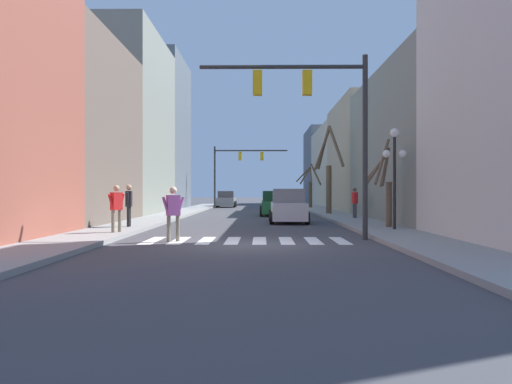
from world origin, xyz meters
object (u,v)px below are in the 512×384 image
Objects in this scene: traffic_signal_far at (236,163)px; street_tree_right_near at (310,186)px; car_parked_left_far at (275,204)px; street_tree_right_mid at (385,184)px; car_at_intersection at (226,200)px; pedestrian_near_right_corner at (116,204)px; street_tree_left_mid at (328,172)px; street_lamp_right_corner at (394,157)px; pedestrian_on_right_sidewalk at (129,202)px; traffic_signal_near at (319,107)px; pedestrian_crossing_street at (173,209)px; pedestrian_on_left_sidewalk at (355,200)px; car_parked_right_near at (288,207)px.

street_tree_right_near is at bearing -17.22° from traffic_signal_far.
street_tree_right_mid is at bearing -161.47° from car_parked_left_far.
pedestrian_near_right_corner is (-1.65, -33.85, 0.39)m from car_at_intersection.
street_tree_right_near is 0.68× the size of street_tree_left_mid.
street_lamp_right_corner is 10.93m from pedestrian_near_right_corner.
pedestrian_on_right_sidewalk is (-0.33, 2.95, 0.04)m from pedestrian_near_right_corner.
traffic_signal_far is (-4.41, 31.61, -0.11)m from traffic_signal_near.
pedestrian_crossing_street is 0.30× the size of street_tree_left_mid.
pedestrian_crossing_street is (0.78, -35.77, 0.29)m from car_at_intersection.
street_tree_right_mid is (10.59, 2.96, 0.79)m from pedestrian_near_right_corner.
street_tree_right_near reaches higher than pedestrian_on_left_sidewalk.
car_at_intersection is 30.96m from pedestrian_on_right_sidewalk.
car_parked_left_far is 7.37m from pedestrian_on_left_sidewalk.
pedestrian_on_left_sidewalk is 1.00× the size of pedestrian_near_right_corner.
street_lamp_right_corner is 8.54m from pedestrian_on_left_sidewalk.
pedestrian_near_right_corner is at bearing -171.33° from street_lamp_right_corner.
traffic_signal_near reaches higher than car_parked_left_far.
street_lamp_right_corner is at bearing -164.41° from car_at_intersection.
traffic_signal_near is 1.49× the size of car_parked_right_near.
pedestrian_on_left_sidewalk is at bearing -69.25° from traffic_signal_far.
car_parked_right_near is 0.98× the size of car_at_intersection.
pedestrian_on_left_sidewalk is 0.95× the size of pedestrian_crossing_street.
traffic_signal_near reaches higher than pedestrian_near_right_corner.
traffic_signal_near reaches higher than pedestrian_crossing_street.
pedestrian_on_left_sidewalk is 0.42× the size of street_tree_right_near.
traffic_signal_near is at bearing -139.67° from street_lamp_right_corner.
pedestrian_on_left_sidewalk is (7.74, -20.43, -3.25)m from traffic_signal_far.
street_tree_left_mid is (10.26, 12.93, 1.78)m from pedestrian_on_right_sidewalk.
street_lamp_right_corner is at bearing -162.90° from car_parked_left_far.
pedestrian_on_left_sidewalk is (-0.02, 8.34, -1.84)m from street_lamp_right_corner.
street_tree_left_mid is (9.93, 15.89, 1.81)m from pedestrian_near_right_corner.
pedestrian_on_left_sidewalk is 13.01m from pedestrian_on_right_sidewalk.
car_at_intersection is 2.38× the size of pedestrian_crossing_street.
car_parked_left_far is 2.54× the size of pedestrian_crossing_street.
street_lamp_right_corner is 0.67× the size of street_tree_left_mid.
traffic_signal_far reaches higher than car_at_intersection.
street_tree_right_mid reaches higher than pedestrian_on_left_sidewalk.
pedestrian_crossing_street is 0.44× the size of street_tree_right_near.
street_tree_right_mid is at bearing -142.69° from car_parked_right_near.
street_lamp_right_corner is 0.95× the size of car_parked_right_near.
pedestrian_on_right_sidewalk is at bearing 125.45° from car_parked_right_near.
pedestrian_near_right_corner is (-6.75, -8.00, 0.35)m from car_parked_right_near.
pedestrian_near_right_corner reaches higher than pedestrian_on_left_sidewalk.
traffic_signal_far is at bearing 97.95° from traffic_signal_near.
pedestrian_near_right_corner is 0.97× the size of pedestrian_on_right_sidewalk.
street_tree_left_mid is at bearing 135.74° from pedestrian_on_right_sidewalk.
car_at_intersection is at bearing 11.16° from car_parked_right_near.
car_at_intersection is at bearing 61.94° from pedestrian_crossing_street.
street_tree_right_mid is at bearing 1.59° from pedestrian_crossing_street.
car_parked_right_near reaches higher than car_at_intersection.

